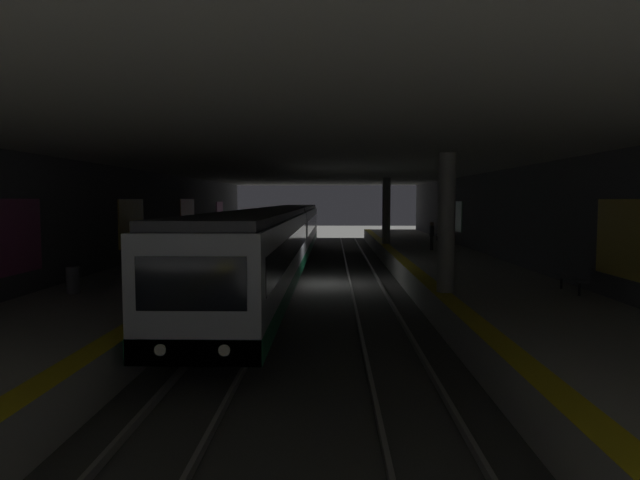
{
  "coord_description": "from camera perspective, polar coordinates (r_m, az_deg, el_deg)",
  "views": [
    {
      "loc": [
        -26.2,
        -0.62,
        4.08
      ],
      "look_at": [
        5.63,
        0.1,
        1.73
      ],
      "focal_mm": 30.61,
      "sensor_mm": 36.0,
      "label": 1
    }
  ],
  "objects": [
    {
      "name": "ground_plane",
      "position": [
        26.53,
        -0.05,
        -4.64
      ],
      "size": [
        120.0,
        120.0,
        0.0
      ],
      "primitive_type": "plane",
      "color": "#42423F"
    },
    {
      "name": "track_left",
      "position": [
        26.55,
        4.71,
        -4.47
      ],
      "size": [
        60.0,
        1.53,
        0.16
      ],
      "color": "gray",
      "rests_on": "ground"
    },
    {
      "name": "track_right",
      "position": [
        26.66,
        -4.8,
        -4.43
      ],
      "size": [
        60.0,
        1.53,
        0.16
      ],
      "color": "gray",
      "rests_on": "ground"
    },
    {
      "name": "platform_left",
      "position": [
        27.1,
        13.95,
        -3.45
      ],
      "size": [
        60.0,
        5.3,
        1.06
      ],
      "color": "#A8A59E",
      "rests_on": "ground"
    },
    {
      "name": "platform_right",
      "position": [
        27.4,
        -13.9,
        -3.37
      ],
      "size": [
        60.0,
        5.3,
        1.06
      ],
      "color": "#A8A59E",
      "rests_on": "ground"
    },
    {
      "name": "wall_left",
      "position": [
        27.68,
        19.91,
        1.31
      ],
      "size": [
        60.0,
        0.56,
        5.6
      ],
      "color": "#56565B",
      "rests_on": "ground"
    },
    {
      "name": "wall_right",
      "position": [
        28.14,
        -19.66,
        1.36
      ],
      "size": [
        60.0,
        0.56,
        5.6
      ],
      "color": "#56565B",
      "rests_on": "ground"
    },
    {
      "name": "ceiling_slab",
      "position": [
        26.27,
        -0.05,
        7.97
      ],
      "size": [
        60.0,
        19.4,
        0.4
      ],
      "color": "beige",
      "rests_on": "wall_left"
    },
    {
      "name": "pillar_near",
      "position": [
        18.28,
        13.08,
        1.73
      ],
      "size": [
        0.56,
        0.56,
        4.55
      ],
      "color": "gray",
      "rests_on": "platform_left"
    },
    {
      "name": "pillar_far",
      "position": [
        38.04,
        6.94,
        3.05
      ],
      "size": [
        0.56,
        0.56,
        4.55
      ],
      "color": "gray",
      "rests_on": "platform_left"
    },
    {
      "name": "metro_train",
      "position": [
        30.09,
        -4.08,
        0.29
      ],
      "size": [
        38.33,
        2.83,
        3.49
      ],
      "color": "#B7BCC6",
      "rests_on": "track_right"
    },
    {
      "name": "bench_left_near",
      "position": [
        19.78,
        24.92,
        -3.47
      ],
      "size": [
        1.7,
        0.47,
        0.86
      ],
      "color": "#262628",
      "rests_on": "platform_left"
    },
    {
      "name": "bench_left_mid",
      "position": [
        41.05,
        12.42,
        0.62
      ],
      "size": [
        1.7,
        0.47,
        0.86
      ],
      "color": "#262628",
      "rests_on": "platform_left"
    },
    {
      "name": "bench_right_near",
      "position": [
        38.43,
        -12.48,
        0.38
      ],
      "size": [
        1.7,
        0.47,
        0.86
      ],
      "color": "#262628",
      "rests_on": "platform_right"
    },
    {
      "name": "bench_right_mid",
      "position": [
        43.16,
        -10.94,
        0.81
      ],
      "size": [
        1.7,
        0.47,
        0.86
      ],
      "color": "#262628",
      "rests_on": "platform_right"
    },
    {
      "name": "person_waiting_near",
      "position": [
        36.45,
        -11.36,
        0.78
      ],
      "size": [
        0.6,
        0.23,
        1.65
      ],
      "color": "#272727",
      "rests_on": "platform_right"
    },
    {
      "name": "person_walking_mid",
      "position": [
        33.67,
        11.6,
        0.54
      ],
      "size": [
        0.6,
        0.23,
        1.69
      ],
      "color": "#313131",
      "rests_on": "platform_left"
    },
    {
      "name": "suitcase_rolling",
      "position": [
        29.45,
        -15.62,
        -1.25
      ],
      "size": [
        0.39,
        0.26,
        0.91
      ],
      "color": "navy",
      "rests_on": "platform_right"
    },
    {
      "name": "trash_bin",
      "position": [
        19.48,
        -24.39,
        -3.86
      ],
      "size": [
        0.44,
        0.44,
        0.85
      ],
      "color": "#595B5E",
      "rests_on": "platform_right"
    }
  ]
}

